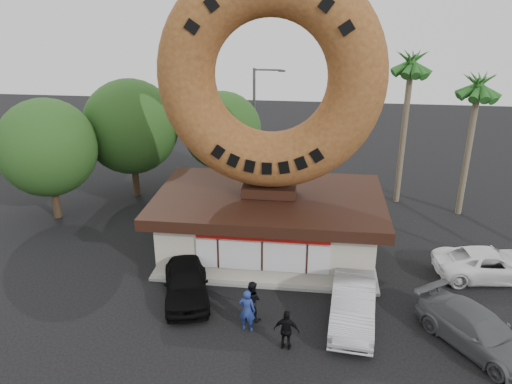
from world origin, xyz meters
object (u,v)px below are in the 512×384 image
object	(u,v)px
person_center	(252,300)
car_grey	(478,331)
car_black	(186,281)
car_white	(490,264)
street_lamp	(256,121)
person_left	(247,310)
donut_shop	(269,223)
giant_donut	(270,77)
car_silver	(353,304)
person_right	(287,330)

from	to	relation	value
person_center	car_grey	bearing A→B (deg)	-163.56
car_grey	car_black	bearing A→B (deg)	135.07
car_white	street_lamp	bearing A→B (deg)	42.48
person_left	car_grey	distance (m)	8.76
car_white	car_black	bearing A→B (deg)	97.52
donut_shop	car_grey	distance (m)	10.61
street_lamp	car_grey	world-z (taller)	street_lamp
donut_shop	car_black	distance (m)	5.43
giant_donut	street_lamp	size ratio (longest dim) A/B	1.30
car_black	car_silver	xyz separation A→B (m)	(7.17, -0.90, 0.01)
street_lamp	person_left	xyz separation A→B (m)	(1.62, -16.29, -3.57)
person_left	person_center	world-z (taller)	person_left
donut_shop	car_grey	bearing A→B (deg)	-36.16
person_center	car_silver	distance (m)	4.11
car_silver	car_grey	xyz separation A→B (m)	(4.59, -1.06, -0.07)
person_right	car_grey	world-z (taller)	person_right
person_right	giant_donut	bearing A→B (deg)	-72.74
donut_shop	person_center	bearing A→B (deg)	-91.63
donut_shop	car_silver	size ratio (longest dim) A/B	2.30
car_black	car_white	size ratio (longest dim) A/B	0.92
street_lamp	person_center	distance (m)	16.03
giant_donut	person_right	bearing A→B (deg)	-79.15
donut_shop	street_lamp	world-z (taller)	street_lamp
person_right	car_silver	world-z (taller)	person_right
car_grey	person_right	bearing A→B (deg)	152.44
person_center	car_silver	world-z (taller)	person_center
person_right	car_white	bearing A→B (deg)	-139.24
donut_shop	person_center	world-z (taller)	donut_shop
car_black	car_silver	bearing A→B (deg)	-23.10
street_lamp	person_right	bearing A→B (deg)	-79.35
person_center	car_white	size ratio (longest dim) A/B	0.34
person_right	car_silver	distance (m)	3.27
giant_donut	person_right	xyz separation A→B (m)	(1.39, -7.23, -8.17)
street_lamp	car_white	xyz separation A→B (m)	(12.38, -10.99, -3.78)
car_white	person_left	bearing A→B (deg)	110.29
giant_donut	car_black	bearing A→B (deg)	-127.04
person_left	person_center	bearing A→B (deg)	-86.67
car_black	donut_shop	bearing A→B (deg)	36.94
person_left	person_center	distance (m)	0.76
car_white	donut_shop	bearing A→B (deg)	78.80
giant_donut	street_lamp	distance (m)	11.13
street_lamp	person_right	size ratio (longest dim) A/B	4.82
person_left	car_grey	bearing A→B (deg)	-170.37
car_silver	street_lamp	bearing A→B (deg)	115.72
person_left	car_black	world-z (taller)	person_left
person_left	car_grey	world-z (taller)	person_left
street_lamp	car_black	distance (m)	14.81
person_left	car_silver	world-z (taller)	person_left
person_left	car_white	world-z (taller)	person_left
car_black	car_white	distance (m)	14.15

